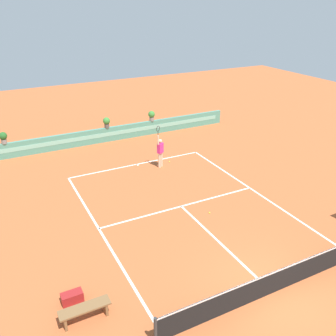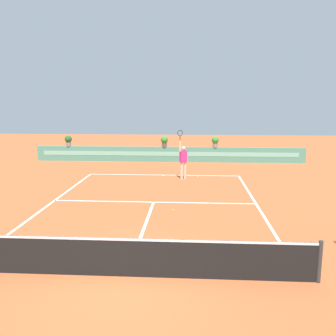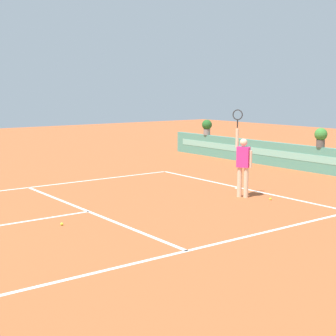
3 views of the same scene
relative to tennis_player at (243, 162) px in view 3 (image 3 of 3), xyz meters
name	(u,v)px [view 3 (image 3 of 3)]	position (x,y,z in m)	size (l,w,h in m)	color
ground_plane	(75,214)	(-1.09, -4.92, -1.05)	(60.00, 60.00, 0.00)	#B2562D
court_lines	(99,210)	(-1.09, -4.20, -1.05)	(8.32, 11.94, 0.01)	white
back_wall_barrier	(326,161)	(-1.09, 5.47, -0.55)	(18.00, 0.21, 1.00)	#4C8E7A
tennis_player	(243,162)	(0.00, 0.00, 0.00)	(0.56, 0.36, 2.58)	beige
tennis_ball_near_baseline	(270,199)	(0.78, 0.36, -1.02)	(0.07, 0.07, 0.07)	#CCE033
tennis_ball_mid_court	(62,224)	(-0.24, -5.68, -1.02)	(0.07, 0.07, 0.07)	#CCE033
potted_plant_centre	(321,136)	(-1.39, 5.47, 0.36)	(0.48, 0.48, 0.72)	#514C47
potted_plant_far_left	(207,126)	(-7.93, 5.47, 0.36)	(0.48, 0.48, 0.72)	gray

